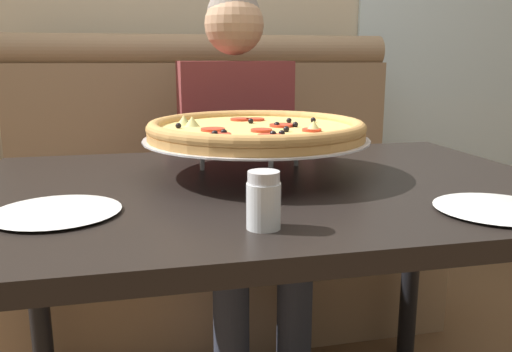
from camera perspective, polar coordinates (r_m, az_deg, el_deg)
booth_bench at (r=2.18m, az=-4.56°, el=-4.19°), size 1.64×0.78×1.13m
dining_table at (r=1.23m, az=1.51°, el=-4.53°), size 1.34×0.92×0.75m
diner_main at (r=1.86m, az=-1.78°, el=2.79°), size 0.54×0.64×1.27m
pizza at (r=1.28m, az=0.01°, el=4.94°), size 0.55×0.55×0.14m
shaker_oregano at (r=0.87m, az=0.83°, el=-3.12°), size 0.06×0.06×0.10m
plate_near_left at (r=1.08m, az=24.68°, el=-2.96°), size 0.23×0.23×0.02m
plate_near_right at (r=1.03m, az=-20.88°, el=-3.33°), size 0.23×0.23×0.02m
patio_chair at (r=3.81m, az=13.96°, el=4.70°), size 0.43×0.43×0.86m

